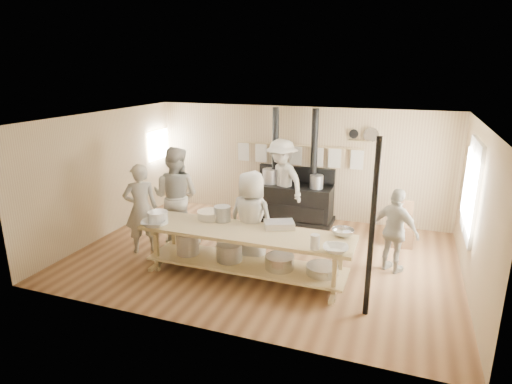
% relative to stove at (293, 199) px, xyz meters
% --- Properties ---
extents(ground, '(7.00, 7.00, 0.00)m').
position_rel_stove_xyz_m(ground, '(0.01, -2.12, -0.52)').
color(ground, brown).
rests_on(ground, ground).
extents(room_shell, '(7.00, 7.00, 7.00)m').
position_rel_stove_xyz_m(room_shell, '(0.01, -2.12, 1.10)').
color(room_shell, tan).
rests_on(room_shell, ground).
extents(window_right, '(0.09, 1.50, 1.65)m').
position_rel_stove_xyz_m(window_right, '(3.48, -1.52, 0.98)').
color(window_right, beige).
rests_on(window_right, ground).
extents(left_opening, '(0.00, 0.90, 0.90)m').
position_rel_stove_xyz_m(left_opening, '(-3.44, -0.12, 1.08)').
color(left_opening, white).
rests_on(left_opening, ground).
extents(stove, '(1.90, 0.75, 2.60)m').
position_rel_stove_xyz_m(stove, '(0.00, 0.00, 0.00)').
color(stove, black).
rests_on(stove, ground).
extents(towel_rail, '(3.00, 0.04, 0.47)m').
position_rel_stove_xyz_m(towel_rail, '(0.01, 0.28, 1.04)').
color(towel_rail, tan).
rests_on(towel_rail, ground).
extents(back_wall_shelf, '(0.63, 0.14, 0.32)m').
position_rel_stove_xyz_m(back_wall_shelf, '(1.47, 0.32, 1.48)').
color(back_wall_shelf, tan).
rests_on(back_wall_shelf, ground).
extents(prep_table, '(3.60, 0.90, 0.85)m').
position_rel_stove_xyz_m(prep_table, '(-0.00, -3.02, -0.00)').
color(prep_table, tan).
rests_on(prep_table, ground).
extents(support_post, '(0.08, 0.08, 2.60)m').
position_rel_stove_xyz_m(support_post, '(2.06, -3.47, 0.78)').
color(support_post, black).
rests_on(support_post, ground).
extents(cook_far_left, '(0.76, 0.73, 1.75)m').
position_rel_stove_xyz_m(cook_far_left, '(-2.25, -2.69, 0.35)').
color(cook_far_left, '#AFAA9B').
rests_on(cook_far_left, ground).
extents(cook_left, '(1.02, 0.82, 1.99)m').
position_rel_stove_xyz_m(cook_left, '(-1.83, -2.11, 0.48)').
color(cook_left, '#AFAA9B').
rests_on(cook_left, ground).
extents(cook_center, '(0.92, 0.67, 1.75)m').
position_rel_stove_xyz_m(cook_center, '(-0.08, -2.53, 0.35)').
color(cook_center, '#AFAA9B').
rests_on(cook_center, ground).
extents(cook_right, '(0.95, 0.77, 1.50)m').
position_rel_stove_xyz_m(cook_right, '(2.34, -1.92, 0.23)').
color(cook_right, '#AFAA9B').
rests_on(cook_right, ground).
extents(cook_by_window, '(1.44, 1.23, 1.93)m').
position_rel_stove_xyz_m(cook_by_window, '(-0.23, -0.17, 0.44)').
color(cook_by_window, '#AFAA9B').
rests_on(cook_by_window, ground).
extents(chair, '(0.47, 0.47, 0.89)m').
position_rel_stove_xyz_m(chair, '(2.45, -0.66, -0.26)').
color(chair, brown).
rests_on(chair, ground).
extents(bowl_white_a, '(0.53, 0.53, 0.10)m').
position_rel_stove_xyz_m(bowl_white_a, '(-1.54, -3.35, 0.38)').
color(bowl_white_a, white).
rests_on(bowl_white_a, prep_table).
extents(bowl_steel_a, '(0.42, 0.42, 0.10)m').
position_rel_stove_xyz_m(bowl_steel_a, '(-0.63, -2.69, 0.38)').
color(bowl_steel_a, silver).
rests_on(bowl_steel_a, prep_table).
extents(bowl_white_b, '(0.42, 0.42, 0.09)m').
position_rel_stove_xyz_m(bowl_white_b, '(1.56, -3.35, 0.38)').
color(bowl_white_b, white).
rests_on(bowl_white_b, prep_table).
extents(bowl_steel_b, '(0.47, 0.47, 0.11)m').
position_rel_stove_xyz_m(bowl_steel_b, '(1.56, -2.69, 0.39)').
color(bowl_steel_b, silver).
rests_on(bowl_steel_b, prep_table).
extents(roasting_pan, '(0.59, 0.50, 0.11)m').
position_rel_stove_xyz_m(roasting_pan, '(0.49, -2.69, 0.38)').
color(roasting_pan, '#B2B2B7').
rests_on(roasting_pan, prep_table).
extents(mixing_bowl_large, '(0.49, 0.49, 0.14)m').
position_rel_stove_xyz_m(mixing_bowl_large, '(-0.80, -2.69, 0.40)').
color(mixing_bowl_large, silver).
rests_on(mixing_bowl_large, prep_table).
extents(bucket_galv, '(0.37, 0.37, 0.27)m').
position_rel_stove_xyz_m(bucket_galv, '(-0.55, -2.71, 0.46)').
color(bucket_galv, gray).
rests_on(bucket_galv, prep_table).
extents(deep_bowl_enamel, '(0.37, 0.37, 0.21)m').
position_rel_stove_xyz_m(deep_bowl_enamel, '(-1.54, -3.21, 0.44)').
color(deep_bowl_enamel, white).
rests_on(deep_bowl_enamel, prep_table).
extents(pitcher, '(0.15, 0.15, 0.23)m').
position_rel_stove_xyz_m(pitcher, '(1.25, -3.35, 0.44)').
color(pitcher, white).
rests_on(pitcher, prep_table).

